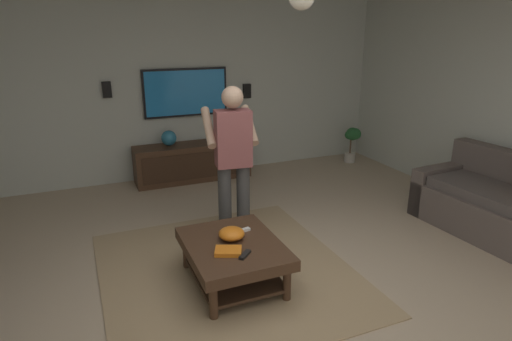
{
  "coord_description": "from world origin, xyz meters",
  "views": [
    {
      "loc": [
        -2.8,
        1.38,
        2.19
      ],
      "look_at": [
        0.65,
        -0.08,
        0.95
      ],
      "focal_mm": 30.63,
      "sensor_mm": 36.0,
      "label": 1
    }
  ],
  "objects_px": {
    "potted_plant_short": "(352,139)",
    "media_console": "(193,162)",
    "vase_round": "(169,138)",
    "coffee_table": "(233,253)",
    "wall_speaker_left": "(247,91)",
    "remote_white": "(242,230)",
    "remote_black": "(245,255)",
    "bowl": "(232,234)",
    "couch": "(508,210)",
    "tv": "(186,92)",
    "book": "(228,251)",
    "person_standing": "(233,155)",
    "wall_speaker_right": "(107,90)"
  },
  "relations": [
    {
      "from": "bowl",
      "to": "book",
      "type": "height_order",
      "value": "bowl"
    },
    {
      "from": "person_standing",
      "to": "wall_speaker_right",
      "type": "xyz_separation_m",
      "value": [
        2.26,
        1.01,
        0.44
      ]
    },
    {
      "from": "remote_white",
      "to": "remote_black",
      "type": "bearing_deg",
      "value": 60.41
    },
    {
      "from": "coffee_table",
      "to": "potted_plant_short",
      "type": "height_order",
      "value": "potted_plant_short"
    },
    {
      "from": "person_standing",
      "to": "wall_speaker_right",
      "type": "height_order",
      "value": "person_standing"
    },
    {
      "from": "potted_plant_short",
      "to": "remote_black",
      "type": "relative_size",
      "value": 3.91
    },
    {
      "from": "person_standing",
      "to": "book",
      "type": "height_order",
      "value": "person_standing"
    },
    {
      "from": "tv",
      "to": "potted_plant_short",
      "type": "bearing_deg",
      "value": 81.52
    },
    {
      "from": "couch",
      "to": "remote_white",
      "type": "height_order",
      "value": "couch"
    },
    {
      "from": "book",
      "to": "vase_round",
      "type": "height_order",
      "value": "vase_round"
    },
    {
      "from": "wall_speaker_left",
      "to": "potted_plant_short",
      "type": "bearing_deg",
      "value": -103.52
    },
    {
      "from": "vase_round",
      "to": "coffee_table",
      "type": "bearing_deg",
      "value": 178.4
    },
    {
      "from": "couch",
      "to": "book",
      "type": "relative_size",
      "value": 8.87
    },
    {
      "from": "vase_round",
      "to": "potted_plant_short",
      "type": "bearing_deg",
      "value": -94.05
    },
    {
      "from": "wall_speaker_left",
      "to": "wall_speaker_right",
      "type": "xyz_separation_m",
      "value": [
        0.0,
        2.07,
        0.13
      ]
    },
    {
      "from": "tv",
      "to": "person_standing",
      "type": "height_order",
      "value": "person_standing"
    },
    {
      "from": "couch",
      "to": "potted_plant_short",
      "type": "distance_m",
      "value": 3.01
    },
    {
      "from": "vase_round",
      "to": "bowl",
      "type": "bearing_deg",
      "value": 178.64
    },
    {
      "from": "tv",
      "to": "book",
      "type": "xyz_separation_m",
      "value": [
        -3.26,
        0.51,
        -0.85
      ]
    },
    {
      "from": "person_standing",
      "to": "vase_round",
      "type": "height_order",
      "value": "person_standing"
    },
    {
      "from": "coffee_table",
      "to": "remote_white",
      "type": "distance_m",
      "value": 0.26
    },
    {
      "from": "person_standing",
      "to": "book",
      "type": "relative_size",
      "value": 7.45
    },
    {
      "from": "person_standing",
      "to": "vase_round",
      "type": "bearing_deg",
      "value": 14.34
    },
    {
      "from": "couch",
      "to": "remote_black",
      "type": "distance_m",
      "value": 3.02
    },
    {
      "from": "remote_black",
      "to": "wall_speaker_left",
      "type": "relative_size",
      "value": 0.68
    },
    {
      "from": "coffee_table",
      "to": "book",
      "type": "distance_m",
      "value": 0.22
    },
    {
      "from": "bowl",
      "to": "wall_speaker_left",
      "type": "xyz_separation_m",
      "value": [
        3.05,
        -1.37,
        0.79
      ]
    },
    {
      "from": "remote_white",
      "to": "wall_speaker_right",
      "type": "xyz_separation_m",
      "value": [
        2.95,
        0.84,
        0.96
      ]
    },
    {
      "from": "tv",
      "to": "bowl",
      "type": "height_order",
      "value": "tv"
    },
    {
      "from": "media_console",
      "to": "wall_speaker_left",
      "type": "distance_m",
      "value": 1.39
    },
    {
      "from": "remote_black",
      "to": "coffee_table",
      "type": "bearing_deg",
      "value": 49.59
    },
    {
      "from": "person_standing",
      "to": "tv",
      "type": "bearing_deg",
      "value": 5.46
    },
    {
      "from": "remote_black",
      "to": "vase_round",
      "type": "distance_m",
      "value": 3.18
    },
    {
      "from": "couch",
      "to": "book",
      "type": "bearing_deg",
      "value": -6.42
    },
    {
      "from": "remote_black",
      "to": "media_console",
      "type": "bearing_deg",
      "value": 39.64
    },
    {
      "from": "vase_round",
      "to": "wall_speaker_left",
      "type": "bearing_deg",
      "value": -81.16
    },
    {
      "from": "vase_round",
      "to": "couch",
      "type": "bearing_deg",
      "value": -137.54
    },
    {
      "from": "vase_round",
      "to": "wall_speaker_right",
      "type": "xyz_separation_m",
      "value": [
        0.2,
        0.77,
        0.71
      ]
    },
    {
      "from": "potted_plant_short",
      "to": "book",
      "type": "height_order",
      "value": "potted_plant_short"
    },
    {
      "from": "couch",
      "to": "potted_plant_short",
      "type": "xyz_separation_m",
      "value": [
        3.01,
        -0.08,
        0.08
      ]
    },
    {
      "from": "coffee_table",
      "to": "wall_speaker_left",
      "type": "relative_size",
      "value": 4.55
    },
    {
      "from": "remote_white",
      "to": "wall_speaker_left",
      "type": "distance_m",
      "value": 3.3
    },
    {
      "from": "wall_speaker_right",
      "to": "remote_white",
      "type": "bearing_deg",
      "value": -164.11
    },
    {
      "from": "potted_plant_short",
      "to": "media_console",
      "type": "bearing_deg",
      "value": 86.56
    },
    {
      "from": "couch",
      "to": "vase_round",
      "type": "bearing_deg",
      "value": -51.24
    },
    {
      "from": "couch",
      "to": "remote_white",
      "type": "xyz_separation_m",
      "value": [
        0.47,
        2.88,
        0.09
      ]
    },
    {
      "from": "media_console",
      "to": "book",
      "type": "relative_size",
      "value": 7.73
    },
    {
      "from": "couch",
      "to": "media_console",
      "type": "xyz_separation_m",
      "value": [
        3.17,
        2.62,
        -0.04
      ]
    },
    {
      "from": "media_console",
      "to": "vase_round",
      "type": "distance_m",
      "value": 0.51
    },
    {
      "from": "media_console",
      "to": "potted_plant_short",
      "type": "height_order",
      "value": "potted_plant_short"
    }
  ]
}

